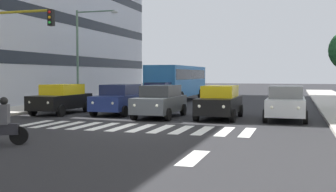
# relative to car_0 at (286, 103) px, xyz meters

# --- Properties ---
(ground_plane) EXTENTS (180.00, 180.00, 0.00)m
(ground_plane) POSITION_rel_car_0_xyz_m (6.29, 5.02, -0.89)
(ground_plane) COLOR #262628
(crosswalk_markings) EXTENTS (10.35, 2.80, 0.01)m
(crosswalk_markings) POSITION_rel_car_0_xyz_m (6.29, 5.02, -0.88)
(crosswalk_markings) COLOR silver
(crosswalk_markings) RESTS_ON ground_plane
(lane_arrow_0) EXTENTS (0.50, 2.20, 0.01)m
(lane_arrow_0) POSITION_rel_car_0_xyz_m (2.20, 10.52, -0.88)
(lane_arrow_0) COLOR silver
(lane_arrow_0) RESTS_ON ground_plane
(car_0) EXTENTS (2.02, 4.44, 1.72)m
(car_0) POSITION_rel_car_0_xyz_m (0.00, 0.00, 0.00)
(car_0) COLOR #B2B7BC
(car_0) RESTS_ON ground_plane
(car_1) EXTENTS (2.02, 4.44, 1.72)m
(car_1) POSITION_rel_car_0_xyz_m (3.30, 0.29, 0.00)
(car_1) COLOR black
(car_1) RESTS_ON ground_plane
(car_2) EXTENTS (2.02, 4.44, 1.72)m
(car_2) POSITION_rel_car_0_xyz_m (6.44, 0.65, 0.00)
(car_2) COLOR #474C51
(car_2) RESTS_ON ground_plane
(car_3) EXTENTS (2.02, 4.44, 1.72)m
(car_3) POSITION_rel_car_0_xyz_m (9.22, -0.35, 0.00)
(car_3) COLOR navy
(car_3) RESTS_ON ground_plane
(car_4) EXTENTS (2.02, 4.44, 1.72)m
(car_4) POSITION_rel_car_0_xyz_m (12.65, 0.32, 0.00)
(car_4) COLOR black
(car_4) RESTS_ON ground_plane
(car_row2_0) EXTENTS (2.02, 4.44, 1.72)m
(car_row2_0) POSITION_rel_car_0_xyz_m (9.02, -6.93, 0.00)
(car_row2_0) COLOR navy
(car_row2_0) RESTS_ON ground_plane
(bus_behind_traffic) EXTENTS (2.78, 10.50, 3.00)m
(bus_behind_traffic) POSITION_rel_car_0_xyz_m (9.22, -12.64, 0.97)
(bus_behind_traffic) COLOR #286BAD
(bus_behind_traffic) RESTS_ON ground_plane
(motorcycle_with_rider) EXTENTS (1.60, 0.76, 1.57)m
(motorcycle_with_rider) POSITION_rel_car_0_xyz_m (8.63, 10.35, -0.24)
(motorcycle_with_rider) COLOR black
(motorcycle_with_rider) RESTS_ON ground_plane
(traffic_light_gantry) EXTENTS (3.74, 0.36, 5.50)m
(traffic_light_gantry) POSITION_rel_car_0_xyz_m (13.02, 4.51, 2.77)
(traffic_light_gantry) COLOR #AD991E
(traffic_light_gantry) RESTS_ON ground_plane
(street_lamp_left) EXTENTS (3.02, 0.28, 6.70)m
(street_lamp_left) POSITION_rel_car_0_xyz_m (-1.96, 0.55, 3.41)
(street_lamp_left) COLOR #4C6B56
(street_lamp_left) RESTS_ON sidewalk_left
(street_lamp_right) EXTENTS (3.38, 0.28, 6.88)m
(street_lamp_right) POSITION_rel_car_0_xyz_m (14.47, -5.87, 3.54)
(street_lamp_right) COLOR #4C6B56
(street_lamp_right) RESTS_ON sidewalk_right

